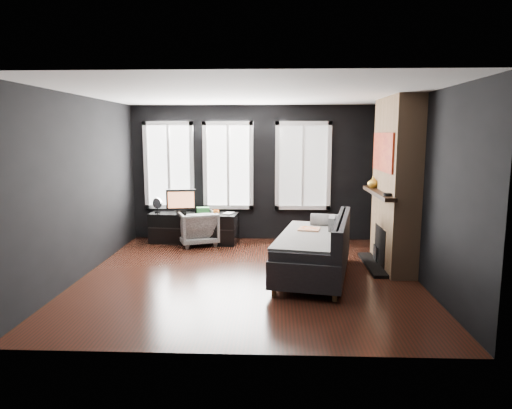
{
  "coord_description": "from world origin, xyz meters",
  "views": [
    {
      "loc": [
        0.39,
        -6.67,
        2.13
      ],
      "look_at": [
        0.1,
        0.3,
        1.05
      ],
      "focal_mm": 32.0,
      "sensor_mm": 36.0,
      "label": 1
    }
  ],
  "objects_px": {
    "armchair": "(198,226)",
    "book": "(225,208)",
    "mantel_vase": "(373,182)",
    "monitor": "(181,200)",
    "media_console": "(194,228)",
    "mug": "(216,211)",
    "sofa": "(313,246)"
  },
  "relations": [
    {
      "from": "sofa",
      "to": "book",
      "type": "distance_m",
      "value": 2.62
    },
    {
      "from": "monitor",
      "to": "mantel_vase",
      "type": "relative_size",
      "value": 2.96
    },
    {
      "from": "media_console",
      "to": "monitor",
      "type": "bearing_deg",
      "value": -175.22
    },
    {
      "from": "mantel_vase",
      "to": "monitor",
      "type": "bearing_deg",
      "value": 163.18
    },
    {
      "from": "monitor",
      "to": "armchair",
      "type": "bearing_deg",
      "value": -34.72
    },
    {
      "from": "media_console",
      "to": "book",
      "type": "relative_size",
      "value": 7.63
    },
    {
      "from": "media_console",
      "to": "mug",
      "type": "relative_size",
      "value": 14.72
    },
    {
      "from": "mantel_vase",
      "to": "book",
      "type": "bearing_deg",
      "value": 158.25
    },
    {
      "from": "media_console",
      "to": "monitor",
      "type": "distance_m",
      "value": 0.61
    },
    {
      "from": "sofa",
      "to": "armchair",
      "type": "xyz_separation_m",
      "value": [
        -2.07,
        1.94,
        -0.1
      ]
    },
    {
      "from": "armchair",
      "to": "mug",
      "type": "xyz_separation_m",
      "value": [
        0.36,
        0.02,
        0.29
      ]
    },
    {
      "from": "sofa",
      "to": "armchair",
      "type": "distance_m",
      "value": 2.84
    },
    {
      "from": "media_console",
      "to": "book",
      "type": "xyz_separation_m",
      "value": [
        0.61,
        0.0,
        0.41
      ]
    },
    {
      "from": "armchair",
      "to": "book",
      "type": "relative_size",
      "value": 3.2
    },
    {
      "from": "book",
      "to": "mantel_vase",
      "type": "bearing_deg",
      "value": -21.75
    },
    {
      "from": "media_console",
      "to": "mug",
      "type": "height_order",
      "value": "mug"
    },
    {
      "from": "armchair",
      "to": "mantel_vase",
      "type": "distance_m",
      "value": 3.42
    },
    {
      "from": "sofa",
      "to": "media_console",
      "type": "bearing_deg",
      "value": 147.72
    },
    {
      "from": "media_console",
      "to": "book",
      "type": "bearing_deg",
      "value": 6.65
    },
    {
      "from": "armchair",
      "to": "monitor",
      "type": "bearing_deg",
      "value": -45.77
    },
    {
      "from": "book",
      "to": "monitor",
      "type": "bearing_deg",
      "value": 179.7
    },
    {
      "from": "monitor",
      "to": "mug",
      "type": "xyz_separation_m",
      "value": [
        0.7,
        -0.14,
        -0.21
      ]
    },
    {
      "from": "sofa",
      "to": "book",
      "type": "xyz_separation_m",
      "value": [
        -1.56,
        2.09,
        0.24
      ]
    },
    {
      "from": "media_console",
      "to": "mantel_vase",
      "type": "height_order",
      "value": "mantel_vase"
    },
    {
      "from": "media_console",
      "to": "mug",
      "type": "distance_m",
      "value": 0.59
    },
    {
      "from": "monitor",
      "to": "media_console",
      "type": "bearing_deg",
      "value": -11.95
    },
    {
      "from": "mug",
      "to": "book",
      "type": "relative_size",
      "value": 0.52
    },
    {
      "from": "mug",
      "to": "book",
      "type": "xyz_separation_m",
      "value": [
        0.15,
        0.13,
        0.05
      ]
    },
    {
      "from": "media_console",
      "to": "mantel_vase",
      "type": "distance_m",
      "value": 3.57
    },
    {
      "from": "armchair",
      "to": "media_console",
      "type": "relative_size",
      "value": 0.42
    },
    {
      "from": "sofa",
      "to": "mantel_vase",
      "type": "bearing_deg",
      "value": 55.45
    },
    {
      "from": "mug",
      "to": "mantel_vase",
      "type": "bearing_deg",
      "value": -18.22
    }
  ]
}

